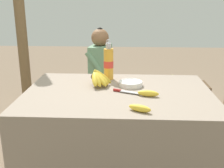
{
  "coord_description": "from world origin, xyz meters",
  "views": [
    {
      "loc": [
        0.05,
        -1.89,
        1.35
      ],
      "look_at": [
        -0.05,
        0.05,
        0.74
      ],
      "focal_mm": 45.0,
      "sensor_mm": 36.0,
      "label": 1
    }
  ],
  "objects_px": {
    "loose_banana_side": "(148,93)",
    "wooden_bench": "(127,87)",
    "serving_bowl": "(131,83)",
    "seated_vendor": "(97,66)",
    "banana_bunch_green": "(174,79)",
    "water_bottle": "(109,63)",
    "knife": "(123,91)",
    "banana_bunch_ripe": "(99,77)",
    "loose_banana_front": "(140,108)"
  },
  "relations": [
    {
      "from": "water_bottle",
      "to": "loose_banana_front",
      "type": "relative_size",
      "value": 2.27
    },
    {
      "from": "wooden_bench",
      "to": "seated_vendor",
      "type": "bearing_deg",
      "value": -175.88
    },
    {
      "from": "serving_bowl",
      "to": "loose_banana_side",
      "type": "distance_m",
      "value": 0.26
    },
    {
      "from": "loose_banana_side",
      "to": "wooden_bench",
      "type": "distance_m",
      "value": 1.39
    },
    {
      "from": "loose_banana_front",
      "to": "loose_banana_side",
      "type": "height_order",
      "value": "same"
    },
    {
      "from": "water_bottle",
      "to": "loose_banana_side",
      "type": "distance_m",
      "value": 0.51
    },
    {
      "from": "loose_banana_front",
      "to": "serving_bowl",
      "type": "bearing_deg",
      "value": 95.43
    },
    {
      "from": "serving_bowl",
      "to": "knife",
      "type": "distance_m",
      "value": 0.17
    },
    {
      "from": "water_bottle",
      "to": "knife",
      "type": "distance_m",
      "value": 0.37
    },
    {
      "from": "loose_banana_front",
      "to": "seated_vendor",
      "type": "relative_size",
      "value": 0.14
    },
    {
      "from": "seated_vendor",
      "to": "banana_bunch_green",
      "type": "xyz_separation_m",
      "value": [
        0.89,
        0.02,
        -0.14
      ]
    },
    {
      "from": "water_bottle",
      "to": "seated_vendor",
      "type": "height_order",
      "value": "water_bottle"
    },
    {
      "from": "loose_banana_front",
      "to": "banana_bunch_green",
      "type": "xyz_separation_m",
      "value": [
        0.47,
        1.59,
        -0.28
      ]
    },
    {
      "from": "banana_bunch_ripe",
      "to": "knife",
      "type": "xyz_separation_m",
      "value": [
        0.18,
        -0.15,
        -0.05
      ]
    },
    {
      "from": "loose_banana_side",
      "to": "seated_vendor",
      "type": "distance_m",
      "value": 1.4
    },
    {
      "from": "loose_banana_side",
      "to": "seated_vendor",
      "type": "bearing_deg",
      "value": 110.6
    },
    {
      "from": "serving_bowl",
      "to": "water_bottle",
      "type": "height_order",
      "value": "water_bottle"
    },
    {
      "from": "loose_banana_side",
      "to": "loose_banana_front",
      "type": "bearing_deg",
      "value": -104.24
    },
    {
      "from": "banana_bunch_green",
      "to": "seated_vendor",
      "type": "bearing_deg",
      "value": -178.56
    },
    {
      "from": "loose_banana_side",
      "to": "seated_vendor",
      "type": "xyz_separation_m",
      "value": [
        -0.49,
        1.3,
        -0.13
      ]
    },
    {
      "from": "knife",
      "to": "seated_vendor",
      "type": "relative_size",
      "value": 0.19
    },
    {
      "from": "knife",
      "to": "banana_bunch_green",
      "type": "bearing_deg",
      "value": 87.99
    },
    {
      "from": "seated_vendor",
      "to": "banana_bunch_green",
      "type": "bearing_deg",
      "value": -170.13
    },
    {
      "from": "wooden_bench",
      "to": "banana_bunch_ripe",
      "type": "bearing_deg",
      "value": -101.19
    },
    {
      "from": "seated_vendor",
      "to": "banana_bunch_ripe",
      "type": "bearing_deg",
      "value": 105.51
    },
    {
      "from": "wooden_bench",
      "to": "banana_bunch_green",
      "type": "xyz_separation_m",
      "value": [
        0.54,
        -0.0,
        0.11
      ]
    },
    {
      "from": "banana_bunch_ripe",
      "to": "water_bottle",
      "type": "xyz_separation_m",
      "value": [
        0.06,
        0.17,
        0.07
      ]
    },
    {
      "from": "banana_bunch_ripe",
      "to": "wooden_bench",
      "type": "xyz_separation_m",
      "value": [
        0.22,
        1.1,
        -0.43
      ]
    },
    {
      "from": "loose_banana_side",
      "to": "knife",
      "type": "height_order",
      "value": "loose_banana_side"
    },
    {
      "from": "serving_bowl",
      "to": "seated_vendor",
      "type": "height_order",
      "value": "seated_vendor"
    },
    {
      "from": "banana_bunch_ripe",
      "to": "loose_banana_side",
      "type": "bearing_deg",
      "value": -32.53
    },
    {
      "from": "loose_banana_side",
      "to": "banana_bunch_green",
      "type": "xyz_separation_m",
      "value": [
        0.4,
        1.33,
        -0.28
      ]
    },
    {
      "from": "loose_banana_front",
      "to": "loose_banana_side",
      "type": "distance_m",
      "value": 0.28
    },
    {
      "from": "banana_bunch_ripe",
      "to": "water_bottle",
      "type": "distance_m",
      "value": 0.2
    },
    {
      "from": "loose_banana_side",
      "to": "water_bottle",
      "type": "bearing_deg",
      "value": 126.19
    },
    {
      "from": "seated_vendor",
      "to": "loose_banana_side",
      "type": "bearing_deg",
      "value": 119.04
    },
    {
      "from": "banana_bunch_ripe",
      "to": "banana_bunch_green",
      "type": "height_order",
      "value": "banana_bunch_ripe"
    },
    {
      "from": "serving_bowl",
      "to": "loose_banana_side",
      "type": "xyz_separation_m",
      "value": [
        0.12,
        -0.23,
        0.0
      ]
    },
    {
      "from": "loose_banana_side",
      "to": "seated_vendor",
      "type": "height_order",
      "value": "seated_vendor"
    },
    {
      "from": "serving_bowl",
      "to": "water_bottle",
      "type": "distance_m",
      "value": 0.27
    },
    {
      "from": "serving_bowl",
      "to": "banana_bunch_green",
      "type": "distance_m",
      "value": 1.24
    },
    {
      "from": "water_bottle",
      "to": "banana_bunch_green",
      "type": "bearing_deg",
      "value": 53.0
    },
    {
      "from": "banana_bunch_ripe",
      "to": "wooden_bench",
      "type": "height_order",
      "value": "banana_bunch_ripe"
    },
    {
      "from": "wooden_bench",
      "to": "banana_bunch_green",
      "type": "relative_size",
      "value": 8.08
    },
    {
      "from": "serving_bowl",
      "to": "banana_bunch_green",
      "type": "relative_size",
      "value": 0.78
    },
    {
      "from": "knife",
      "to": "seated_vendor",
      "type": "bearing_deg",
      "value": 127.08
    },
    {
      "from": "serving_bowl",
      "to": "water_bottle",
      "type": "relative_size",
      "value": 0.54
    },
    {
      "from": "water_bottle",
      "to": "banana_bunch_green",
      "type": "xyz_separation_m",
      "value": [
        0.7,
        0.92,
        -0.39
      ]
    },
    {
      "from": "serving_bowl",
      "to": "banana_bunch_green",
      "type": "bearing_deg",
      "value": 64.76
    },
    {
      "from": "loose_banana_side",
      "to": "seated_vendor",
      "type": "relative_size",
      "value": 0.14
    }
  ]
}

